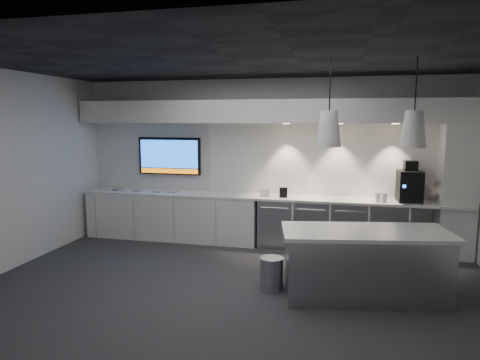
% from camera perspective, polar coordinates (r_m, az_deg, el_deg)
% --- Properties ---
extents(floor, '(7.00, 7.00, 0.00)m').
position_cam_1_polar(floor, '(5.92, -0.77, -14.42)').
color(floor, '#313133').
rests_on(floor, ground).
extents(ceiling, '(7.00, 7.00, 0.00)m').
position_cam_1_polar(ceiling, '(5.52, -0.83, 15.74)').
color(ceiling, black).
rests_on(ceiling, wall_back).
extents(wall_back, '(7.00, 0.00, 7.00)m').
position_cam_1_polar(wall_back, '(7.95, 3.55, 2.55)').
color(wall_back, silver).
rests_on(wall_back, floor).
extents(wall_front, '(7.00, 0.00, 7.00)m').
position_cam_1_polar(wall_front, '(3.19, -11.73, -5.96)').
color(wall_front, silver).
rests_on(wall_front, floor).
extents(wall_left, '(0.00, 7.00, 7.00)m').
position_cam_1_polar(wall_left, '(7.21, -28.92, 0.98)').
color(wall_left, silver).
rests_on(wall_left, floor).
extents(back_counter, '(6.80, 0.65, 0.04)m').
position_cam_1_polar(back_counter, '(7.72, 3.11, -2.26)').
color(back_counter, white).
rests_on(back_counter, left_base_cabinets).
extents(left_base_cabinets, '(3.30, 0.63, 0.86)m').
position_cam_1_polar(left_base_cabinets, '(8.29, -8.96, -4.80)').
color(left_base_cabinets, white).
rests_on(left_base_cabinets, floor).
extents(fridge_unit_a, '(0.60, 0.61, 0.85)m').
position_cam_1_polar(fridge_unit_a, '(7.78, 4.90, -5.63)').
color(fridge_unit_a, '#96999F').
rests_on(fridge_unit_a, floor).
extents(fridge_unit_b, '(0.60, 0.61, 0.85)m').
position_cam_1_polar(fridge_unit_b, '(7.72, 9.56, -5.82)').
color(fridge_unit_b, '#96999F').
rests_on(fridge_unit_b, floor).
extents(fridge_unit_c, '(0.60, 0.61, 0.85)m').
position_cam_1_polar(fridge_unit_c, '(7.71, 14.26, -5.98)').
color(fridge_unit_c, '#96999F').
rests_on(fridge_unit_c, floor).
extents(fridge_unit_d, '(0.60, 0.61, 0.85)m').
position_cam_1_polar(fridge_unit_d, '(7.75, 18.95, -6.10)').
color(fridge_unit_d, '#96999F').
rests_on(fridge_unit_d, floor).
extents(backsplash, '(4.60, 0.03, 1.30)m').
position_cam_1_polar(backsplash, '(7.82, 12.24, 2.66)').
color(backsplash, white).
rests_on(backsplash, wall_back).
extents(soffit, '(6.90, 0.60, 0.40)m').
position_cam_1_polar(soffit, '(7.62, 3.23, 9.09)').
color(soffit, white).
rests_on(soffit, wall_back).
extents(column, '(0.55, 0.55, 2.60)m').
position_cam_1_polar(column, '(7.80, 27.00, 0.09)').
color(column, white).
rests_on(column, floor).
extents(wall_tv, '(1.25, 0.07, 0.72)m').
position_cam_1_polar(wall_tv, '(8.42, -9.37, 3.18)').
color(wall_tv, black).
rests_on(wall_tv, wall_back).
extents(island, '(2.21, 1.25, 0.88)m').
position_cam_1_polar(island, '(5.76, 16.27, -10.66)').
color(island, '#96999F').
rests_on(island, floor).
extents(bin, '(0.34, 0.34, 0.44)m').
position_cam_1_polar(bin, '(5.87, 4.22, -12.33)').
color(bin, '#96999F').
rests_on(bin, floor).
extents(coffee_machine, '(0.40, 0.56, 0.69)m').
position_cam_1_polar(coffee_machine, '(7.67, 21.68, -0.60)').
color(coffee_machine, black).
rests_on(coffee_machine, back_counter).
extents(sign_black, '(0.14, 0.06, 0.18)m').
position_cam_1_polar(sign_black, '(7.55, 5.80, -1.67)').
color(sign_black, black).
rests_on(sign_black, back_counter).
extents(sign_white, '(0.18, 0.04, 0.14)m').
position_cam_1_polar(sign_white, '(7.65, 3.34, -1.67)').
color(sign_white, white).
rests_on(sign_white, back_counter).
extents(cup_cluster, '(0.18, 0.18, 0.16)m').
position_cam_1_polar(cup_cluster, '(7.53, 18.27, -2.16)').
color(cup_cluster, silver).
rests_on(cup_cluster, back_counter).
extents(tray_a, '(0.20, 0.20, 0.02)m').
position_cam_1_polar(tray_a, '(8.63, -15.97, -1.24)').
color(tray_a, '#9B9B9B').
rests_on(tray_a, back_counter).
extents(tray_b, '(0.16, 0.16, 0.02)m').
position_cam_1_polar(tray_b, '(8.43, -13.38, -1.37)').
color(tray_b, '#9B9B9B').
rests_on(tray_b, back_counter).
extents(tray_c, '(0.17, 0.17, 0.02)m').
position_cam_1_polar(tray_c, '(8.24, -10.81, -1.51)').
color(tray_c, '#9B9B9B').
rests_on(tray_c, back_counter).
extents(tray_d, '(0.18, 0.18, 0.02)m').
position_cam_1_polar(tray_d, '(8.17, -8.91, -1.54)').
color(tray_d, '#9B9B9B').
rests_on(tray_d, back_counter).
extents(pendant_left, '(0.31, 0.31, 1.14)m').
position_cam_1_polar(pendant_left, '(5.46, 11.76, 6.74)').
color(pendant_left, white).
rests_on(pendant_left, ceiling).
extents(pendant_right, '(0.31, 0.31, 1.14)m').
position_cam_1_polar(pendant_right, '(5.52, 22.14, 6.33)').
color(pendant_right, white).
rests_on(pendant_right, ceiling).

